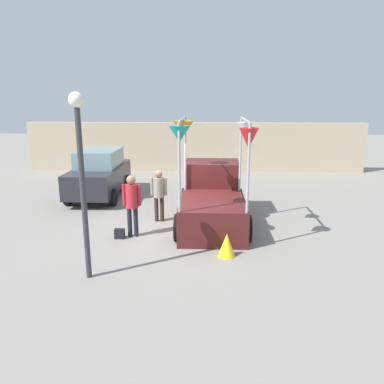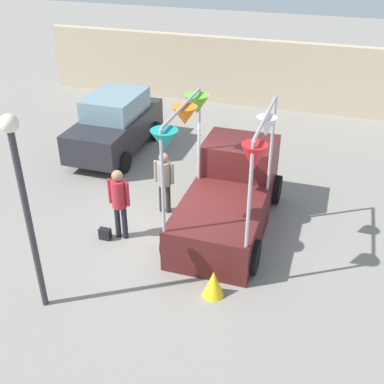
{
  "view_description": "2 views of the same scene",
  "coord_description": "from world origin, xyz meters",
  "px_view_note": "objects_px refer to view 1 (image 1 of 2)",
  "views": [
    {
      "loc": [
        0.75,
        -10.82,
        3.9
      ],
      "look_at": [
        0.3,
        -0.45,
        1.27
      ],
      "focal_mm": 35.0,
      "sensor_mm": 36.0,
      "label": 1
    },
    {
      "loc": [
        3.1,
        -9.22,
        6.77
      ],
      "look_at": [
        0.14,
        0.0,
        1.12
      ],
      "focal_mm": 45.0,
      "sensor_mm": 36.0,
      "label": 2
    }
  ],
  "objects_px": {
    "vendor_truck": "(212,195)",
    "person_vendor": "(159,191)",
    "parked_car": "(99,174)",
    "folded_kite_bundle_sunflower": "(227,245)",
    "person_customer": "(132,200)",
    "street_lamp": "(81,162)",
    "handbag": "(120,234)"
  },
  "relations": [
    {
      "from": "vendor_truck",
      "to": "parked_car",
      "type": "relative_size",
      "value": 1.03
    },
    {
      "from": "vendor_truck",
      "to": "street_lamp",
      "type": "xyz_separation_m",
      "value": [
        -2.76,
        -3.99,
        1.73
      ]
    },
    {
      "from": "person_customer",
      "to": "vendor_truck",
      "type": "bearing_deg",
      "value": 32.12
    },
    {
      "from": "handbag",
      "to": "street_lamp",
      "type": "height_order",
      "value": "street_lamp"
    },
    {
      "from": "street_lamp",
      "to": "handbag",
      "type": "bearing_deg",
      "value": 86.65
    },
    {
      "from": "parked_car",
      "to": "person_customer",
      "type": "bearing_deg",
      "value": -63.33
    },
    {
      "from": "person_customer",
      "to": "street_lamp",
      "type": "height_order",
      "value": "street_lamp"
    },
    {
      "from": "person_vendor",
      "to": "folded_kite_bundle_sunflower",
      "type": "bearing_deg",
      "value": -52.53
    },
    {
      "from": "handbag",
      "to": "vendor_truck",
      "type": "bearing_deg",
      "value": 31.81
    },
    {
      "from": "parked_car",
      "to": "handbag",
      "type": "bearing_deg",
      "value": -68.02
    },
    {
      "from": "street_lamp",
      "to": "person_vendor",
      "type": "bearing_deg",
      "value": 74.81
    },
    {
      "from": "handbag",
      "to": "folded_kite_bundle_sunflower",
      "type": "xyz_separation_m",
      "value": [
        2.98,
        -1.09,
        0.16
      ]
    },
    {
      "from": "handbag",
      "to": "folded_kite_bundle_sunflower",
      "type": "distance_m",
      "value": 3.18
    },
    {
      "from": "vendor_truck",
      "to": "person_customer",
      "type": "height_order",
      "value": "vendor_truck"
    },
    {
      "from": "vendor_truck",
      "to": "parked_car",
      "type": "xyz_separation_m",
      "value": [
        -4.46,
        2.94,
        0.06
      ]
    },
    {
      "from": "vendor_truck",
      "to": "person_vendor",
      "type": "bearing_deg",
      "value": -178.5
    },
    {
      "from": "street_lamp",
      "to": "folded_kite_bundle_sunflower",
      "type": "bearing_deg",
      "value": 22.16
    },
    {
      "from": "person_customer",
      "to": "person_vendor",
      "type": "distance_m",
      "value": 1.5
    },
    {
      "from": "parked_car",
      "to": "handbag",
      "type": "relative_size",
      "value": 14.29
    },
    {
      "from": "person_customer",
      "to": "street_lamp",
      "type": "distance_m",
      "value": 3.02
    },
    {
      "from": "folded_kite_bundle_sunflower",
      "to": "person_vendor",
      "type": "bearing_deg",
      "value": 127.47
    },
    {
      "from": "parked_car",
      "to": "folded_kite_bundle_sunflower",
      "type": "xyz_separation_m",
      "value": [
        4.82,
        -5.66,
        -0.64
      ]
    },
    {
      "from": "handbag",
      "to": "street_lamp",
      "type": "relative_size",
      "value": 0.07
    },
    {
      "from": "vendor_truck",
      "to": "parked_car",
      "type": "distance_m",
      "value": 5.35
    },
    {
      "from": "person_customer",
      "to": "folded_kite_bundle_sunflower",
      "type": "height_order",
      "value": "person_customer"
    },
    {
      "from": "vendor_truck",
      "to": "person_vendor",
      "type": "relative_size",
      "value": 2.45
    },
    {
      "from": "vendor_truck",
      "to": "street_lamp",
      "type": "height_order",
      "value": "street_lamp"
    },
    {
      "from": "vendor_truck",
      "to": "person_vendor",
      "type": "height_order",
      "value": "vendor_truck"
    },
    {
      "from": "parked_car",
      "to": "street_lamp",
      "type": "xyz_separation_m",
      "value": [
        1.7,
        -6.93,
        1.67
      ]
    },
    {
      "from": "vendor_truck",
      "to": "street_lamp",
      "type": "distance_m",
      "value": 5.15
    },
    {
      "from": "person_customer",
      "to": "folded_kite_bundle_sunflower",
      "type": "xyz_separation_m",
      "value": [
        2.63,
        -1.29,
        -0.8
      ]
    },
    {
      "from": "person_customer",
      "to": "person_vendor",
      "type": "relative_size",
      "value": 1.07
    }
  ]
}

